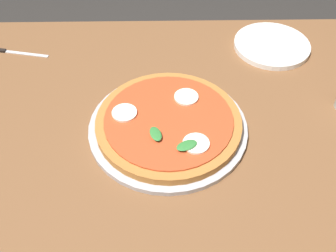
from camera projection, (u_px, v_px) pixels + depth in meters
dining_table at (175, 171)px, 0.90m from camera, size 1.22×0.93×0.74m
serving_tray at (168, 127)px, 0.84m from camera, size 0.34×0.34×0.01m
pizza at (169, 122)px, 0.82m from camera, size 0.31×0.31×0.03m
plate_white at (272, 45)px, 1.04m from camera, size 0.20×0.20×0.01m
knife at (8, 51)px, 1.03m from camera, size 0.18×0.05×0.01m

